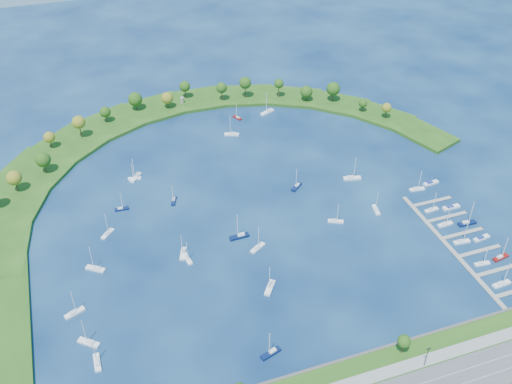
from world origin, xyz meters
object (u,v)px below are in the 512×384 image
object	(u,v)px
moored_boat_14	(267,112)
moored_boat_3	(270,287)
moored_boat_0	(376,209)
moored_boat_19	(89,342)
moored_boat_17	(122,208)
moored_boat_4	(187,258)
moored_boat_11	(336,221)
docked_boat_10	(417,189)
dock_system	(463,244)
docked_boat_0	(502,284)
moored_boat_5	(136,177)
docked_boat_3	(501,257)
docked_boat_11	(431,183)
docked_boat_5	(481,238)
moored_boat_2	(97,362)
moored_boat_9	(95,268)
docked_boat_4	(462,241)
docked_boat_7	(467,223)
moored_boat_6	(135,178)
moored_boat_20	(258,247)
moored_boat_10	(352,178)
moored_boat_16	(297,186)
moored_boat_1	(183,253)
moored_boat_12	(232,134)
docked_boat_8	(432,209)
docked_boat_6	(445,224)
harbor_tower	(182,100)
moored_boat_18	(239,236)
moored_boat_8	(174,200)
moored_boat_7	(237,117)
docked_boat_2	(482,263)
moored_boat_21	(107,233)

from	to	relation	value
moored_boat_14	moored_boat_3	bearing A→B (deg)	45.41
moored_boat_0	moored_boat_19	size ratio (longest dim) A/B	0.87
moored_boat_14	moored_boat_17	world-z (taller)	moored_boat_14
moored_boat_3	moored_boat_4	xyz separation A→B (m)	(-29.36, 29.19, -0.07)
moored_boat_11	docked_boat_10	size ratio (longest dim) A/B	0.94
dock_system	docked_boat_0	bearing A→B (deg)	-89.56
moored_boat_14	moored_boat_19	distance (m)	197.57
moored_boat_5	docked_boat_3	world-z (taller)	moored_boat_5
moored_boat_4	moored_boat_14	size ratio (longest dim) A/B	0.77
moored_boat_11	docked_boat_11	distance (m)	63.31
docked_boat_5	moored_boat_2	bearing A→B (deg)	176.80
moored_boat_4	moored_boat_17	distance (m)	51.93
moored_boat_9	moored_boat_19	bearing A→B (deg)	115.51
docked_boat_4	docked_boat_7	xyz separation A→B (m)	(10.48, 10.67, 0.06)
moored_boat_6	moored_boat_20	xyz separation A→B (m)	(44.72, -74.68, 0.06)
moored_boat_10	moored_boat_16	world-z (taller)	moored_boat_10
moored_boat_1	moored_boat_2	size ratio (longest dim) A/B	0.97
moored_boat_1	moored_boat_4	size ratio (longest dim) A/B	1.07
dock_system	moored_boat_12	distance (m)	149.42
moored_boat_17	docked_boat_11	distance (m)	163.67
moored_boat_10	moored_boat_17	size ratio (longest dim) A/B	1.33
moored_boat_5	docked_boat_8	size ratio (longest dim) A/B	1.20
docked_boat_0	docked_boat_11	size ratio (longest dim) A/B	1.41
moored_boat_16	docked_boat_7	xyz separation A→B (m)	(67.52, -55.63, 0.05)
moored_boat_2	docked_boat_5	size ratio (longest dim) A/B	1.40
docked_boat_6	moored_boat_16	bearing A→B (deg)	134.56
harbor_tower	moored_boat_1	size ratio (longest dim) A/B	0.33
moored_boat_0	moored_boat_18	xyz separation A→B (m)	(-71.61, 3.27, 0.08)
dock_system	moored_boat_19	bearing A→B (deg)	-179.68
moored_boat_9	docked_boat_0	world-z (taller)	moored_boat_9
moored_boat_11	moored_boat_12	bearing A→B (deg)	128.97
moored_boat_17	harbor_tower	bearing A→B (deg)	63.65
docked_boat_8	docked_boat_11	xyz separation A→B (m)	(12.34, 19.98, -0.22)
docked_boat_10	moored_boat_11	bearing A→B (deg)	-161.93
moored_boat_10	docked_boat_11	size ratio (longest dim) A/B	1.54
moored_boat_0	moored_boat_9	bearing A→B (deg)	100.45
moored_boat_3	moored_boat_8	bearing A→B (deg)	-124.68
docked_boat_0	docked_boat_3	xyz separation A→B (m)	(10.51, 14.15, -0.02)
moored_boat_6	moored_boat_19	bearing A→B (deg)	83.76
moored_boat_3	docked_boat_11	bearing A→B (deg)	148.00
moored_boat_5	docked_boat_8	distance (m)	157.01
moored_boat_20	docked_boat_7	world-z (taller)	docked_boat_7
moored_boat_7	docked_boat_7	bearing A→B (deg)	-176.17
docked_boat_10	docked_boat_2	bearing A→B (deg)	-84.96
moored_boat_4	docked_boat_6	world-z (taller)	docked_boat_6
moored_boat_8	docked_boat_7	xyz separation A→B (m)	(132.12, -65.16, 0.09)
moored_boat_6	moored_boat_16	bearing A→B (deg)	168.39
moored_boat_21	moored_boat_1	bearing A→B (deg)	-85.03
docked_boat_7	dock_system	bearing A→B (deg)	-129.80
moored_boat_4	moored_boat_7	world-z (taller)	moored_boat_4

